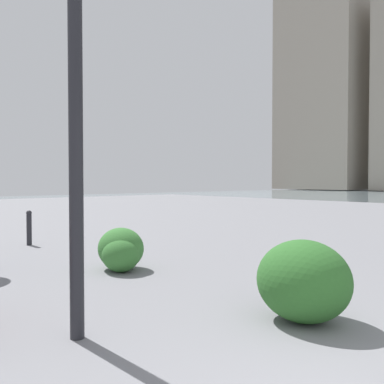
{
  "coord_description": "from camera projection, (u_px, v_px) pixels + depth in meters",
  "views": [
    {
      "loc": [
        -0.34,
        2.56,
        1.57
      ],
      "look_at": [
        8.71,
        -5.31,
        1.23
      ],
      "focal_mm": 39.28,
      "sensor_mm": 36.0,
      "label": 1
    }
  ],
  "objects": [
    {
      "name": "shrub_round",
      "position": [
        121.0,
        249.0,
        7.35
      ],
      "size": [
        0.86,
        0.77,
        0.73
      ],
      "color": "#387533",
      "rests_on": "ground"
    },
    {
      "name": "shrub_low",
      "position": [
        121.0,
        255.0,
        7.15
      ],
      "size": [
        0.69,
        0.62,
        0.59
      ],
      "color": "#387533",
      "rests_on": "ground"
    },
    {
      "name": "lamppost",
      "position": [
        75.0,
        56.0,
        4.08
      ],
      "size": [
        0.98,
        0.28,
        4.19
      ],
      "color": "#232328",
      "rests_on": "ground"
    },
    {
      "name": "bollard_mid",
      "position": [
        29.0,
        227.0,
        10.09
      ],
      "size": [
        0.13,
        0.13,
        0.84
      ],
      "color": "#232328",
      "rests_on": "ground"
    },
    {
      "name": "shrub_wide",
      "position": [
        303.0,
        281.0,
        4.63
      ],
      "size": [
        1.07,
        0.96,
        0.91
      ],
      "color": "#2D6628",
      "rests_on": "ground"
    },
    {
      "name": "building_highrise",
      "position": [
        328.0,
        78.0,
        74.39
      ],
      "size": [
        14.66,
        12.5,
        39.5
      ],
      "color": "#9E9384",
      "rests_on": "ground"
    }
  ]
}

